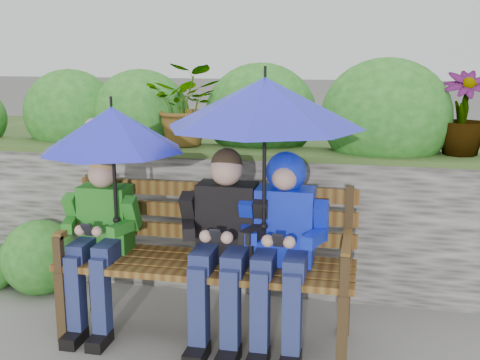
% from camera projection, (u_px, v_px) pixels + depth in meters
% --- Properties ---
extents(ground, '(60.00, 60.00, 0.00)m').
position_uv_depth(ground, '(237.00, 329.00, 3.83)').
color(ground, slate).
rests_on(ground, ground).
extents(garden_backdrop, '(8.00, 2.88, 1.73)m').
position_uv_depth(garden_backdrop, '(269.00, 183.00, 5.26)').
color(garden_backdrop, '#3B3934').
rests_on(garden_backdrop, ground).
extents(park_bench, '(1.79, 0.52, 0.94)m').
position_uv_depth(park_bench, '(209.00, 250.00, 3.68)').
color(park_bench, '#372815').
rests_on(park_bench, ground).
extents(boy_left, '(0.47, 0.54, 1.10)m').
position_uv_depth(boy_left, '(100.00, 234.00, 3.72)').
color(boy_left, '#1C701F').
rests_on(boy_left, ground).
extents(boy_middle, '(0.52, 0.61, 1.18)m').
position_uv_depth(boy_middle, '(223.00, 237.00, 3.55)').
color(boy_middle, black).
rests_on(boy_middle, ground).
extents(boy_right, '(0.51, 0.62, 1.16)m').
position_uv_depth(boy_right, '(283.00, 234.00, 3.48)').
color(boy_right, '#0C11BC').
rests_on(boy_right, ground).
extents(umbrella_left, '(0.86, 0.86, 0.77)m').
position_uv_depth(umbrella_left, '(112.00, 129.00, 3.53)').
color(umbrella_left, '#2024C9').
rests_on(umbrella_left, ground).
extents(umbrella_right, '(1.11, 1.11, 0.93)m').
position_uv_depth(umbrella_right, '(265.00, 103.00, 3.30)').
color(umbrella_right, '#2024C9').
rests_on(umbrella_right, ground).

